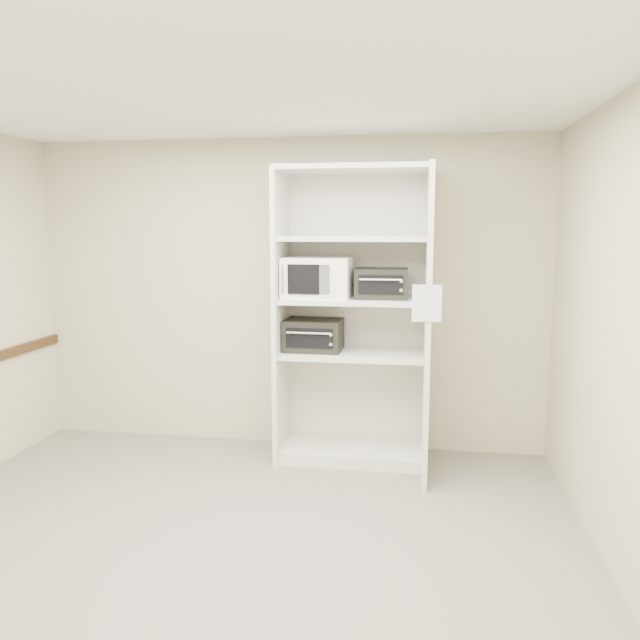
# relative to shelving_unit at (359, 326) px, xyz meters

# --- Properties ---
(floor) EXTENTS (4.50, 4.00, 0.01)m
(floor) POSITION_rel_shelving_unit_xyz_m (-0.67, -1.70, -1.13)
(floor) COLOR #625E56
(floor) RESTS_ON ground
(ceiling) EXTENTS (4.50, 4.00, 0.01)m
(ceiling) POSITION_rel_shelving_unit_xyz_m (-0.67, -1.70, 1.57)
(ceiling) COLOR white
(wall_back) EXTENTS (4.50, 0.02, 2.70)m
(wall_back) POSITION_rel_shelving_unit_xyz_m (-0.67, 0.30, 0.22)
(wall_back) COLOR beige
(wall_back) RESTS_ON ground
(wall_right) EXTENTS (0.02, 4.00, 2.70)m
(wall_right) POSITION_rel_shelving_unit_xyz_m (1.58, -1.70, 0.22)
(wall_right) COLOR beige
(wall_right) RESTS_ON ground
(shelving_unit) EXTENTS (1.24, 0.92, 2.42)m
(shelving_unit) POSITION_rel_shelving_unit_xyz_m (0.00, 0.00, 0.00)
(shelving_unit) COLOR silver
(shelving_unit) RESTS_ON floor
(microwave) EXTENTS (0.57, 0.44, 0.33)m
(microwave) POSITION_rel_shelving_unit_xyz_m (-0.33, -0.03, 0.40)
(microwave) COLOR white
(microwave) RESTS_ON shelving_unit
(toaster_oven_upper) EXTENTS (0.43, 0.32, 0.24)m
(toaster_oven_upper) POSITION_rel_shelving_unit_xyz_m (0.18, -0.02, 0.36)
(toaster_oven_upper) COLOR black
(toaster_oven_upper) RESTS_ON shelving_unit
(toaster_oven_lower) EXTENTS (0.48, 0.37, 0.26)m
(toaster_oven_lower) POSITION_rel_shelving_unit_xyz_m (-0.38, -0.00, -0.08)
(toaster_oven_lower) COLOR black
(toaster_oven_lower) RESTS_ON shelving_unit
(paper_sign) EXTENTS (0.20, 0.02, 0.26)m
(paper_sign) POSITION_rel_shelving_unit_xyz_m (0.54, -0.63, 0.28)
(paper_sign) COLOR white
(paper_sign) RESTS_ON shelving_unit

